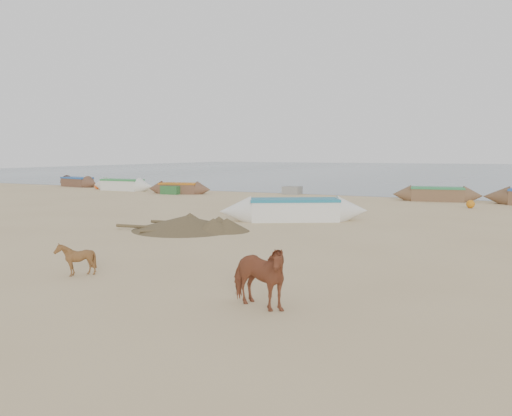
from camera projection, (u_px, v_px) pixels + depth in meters
The scene contains 8 objects.
ground at pixel (196, 257), 14.12m from camera, with size 140.00×140.00×0.00m, color tan.
sea at pixel (443, 170), 87.94m from camera, with size 160.00×160.00×0.00m, color slate.
cow_adult at pixel (257, 276), 9.39m from camera, with size 0.67×1.48×1.25m, color brown.
calf_front at pixel (75, 259), 11.91m from camera, with size 0.66×0.74×0.82m, color brown.
near_canoe at pixel (294, 210), 21.65m from camera, with size 6.47×1.33×0.97m, color white, non-canonical shape.
debris_pile at pixel (185, 223), 19.24m from camera, with size 4.07×4.07×0.52m, color brown.
waterline_canoes at pixel (382, 192), 31.97m from camera, with size 57.62×5.21×0.92m.
beach_clutter at pixel (421, 196), 30.52m from camera, with size 43.89×5.42×0.64m.
Camera 1 is at (7.42, -11.86, 2.92)m, focal length 35.00 mm.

